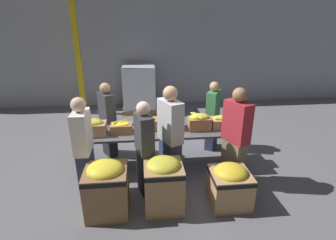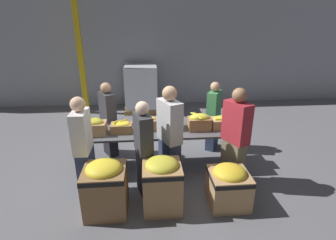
# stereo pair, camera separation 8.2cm
# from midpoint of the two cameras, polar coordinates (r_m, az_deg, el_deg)

# --- Properties ---
(ground_plane) EXTENTS (30.00, 30.00, 0.00)m
(ground_plane) POSITION_cam_midpoint_polar(r_m,az_deg,el_deg) (5.35, -1.10, -9.92)
(ground_plane) COLOR slate
(wall_back) EXTENTS (16.00, 0.08, 4.00)m
(wall_back) POSITION_cam_midpoint_polar(r_m,az_deg,el_deg) (8.83, -3.17, 16.21)
(wall_back) COLOR #9399A3
(wall_back) RESTS_ON ground_plane
(sorting_table) EXTENTS (2.87, 0.79, 0.78)m
(sorting_table) POSITION_cam_midpoint_polar(r_m,az_deg,el_deg) (5.01, -1.16, -2.72)
(sorting_table) COLOR #4C4C51
(sorting_table) RESTS_ON ground_plane
(banana_box_0) EXTENTS (0.42, 0.31, 0.31)m
(banana_box_0) POSITION_cam_midpoint_polar(r_m,az_deg,el_deg) (4.94, -15.31, -1.36)
(banana_box_0) COLOR tan
(banana_box_0) RESTS_ON sorting_table
(banana_box_1) EXTENTS (0.39, 0.27, 0.23)m
(banana_box_1) POSITION_cam_midpoint_polar(r_m,az_deg,el_deg) (4.94, -9.67, -1.45)
(banana_box_1) COLOR olive
(banana_box_1) RESTS_ON sorting_table
(banana_box_2) EXTENTS (0.42, 0.27, 0.27)m
(banana_box_2) POSITION_cam_midpoint_polar(r_m,az_deg,el_deg) (5.00, -4.16, -0.62)
(banana_box_2) COLOR olive
(banana_box_2) RESTS_ON sorting_table
(banana_box_3) EXTENTS (0.42, 0.33, 0.24)m
(banana_box_3) POSITION_cam_midpoint_polar(r_m,az_deg,el_deg) (5.02, 1.17, -0.74)
(banana_box_3) COLOR olive
(banana_box_3) RESTS_ON sorting_table
(banana_box_4) EXTENTS (0.42, 0.31, 0.33)m
(banana_box_4) POSITION_cam_midpoint_polar(r_m,az_deg,el_deg) (5.00, 7.28, -0.34)
(banana_box_4) COLOR olive
(banana_box_4) RESTS_ON sorting_table
(banana_box_5) EXTENTS (0.41, 0.32, 0.25)m
(banana_box_5) POSITION_cam_midpoint_polar(r_m,az_deg,el_deg) (5.16, 12.08, -0.44)
(banana_box_5) COLOR tan
(banana_box_5) RESTS_ON sorting_table
(volunteer_0) EXTENTS (0.39, 0.47, 1.59)m
(volunteer_0) POSITION_cam_midpoint_polar(r_m,az_deg,el_deg) (5.59, -12.41, -0.04)
(volunteer_0) COLOR black
(volunteer_0) RESTS_ON ground_plane
(volunteer_1) EXTENTS (0.39, 0.46, 1.54)m
(volunteer_1) POSITION_cam_midpoint_polar(r_m,az_deg,el_deg) (5.81, 10.23, 0.71)
(volunteer_1) COLOR #2D3856
(volunteer_1) RESTS_ON ground_plane
(volunteer_2) EXTENTS (0.41, 0.53, 1.76)m
(volunteer_2) POSITION_cam_midpoint_polar(r_m,az_deg,el_deg) (4.57, 14.88, -4.03)
(volunteer_2) COLOR #6B604C
(volunteer_2) RESTS_ON ground_plane
(volunteer_3) EXTENTS (0.41, 0.54, 1.79)m
(volunteer_3) POSITION_cam_midpoint_polar(r_m,az_deg,el_deg) (4.41, 0.87, -4.03)
(volunteer_3) COLOR #2D3856
(volunteer_3) RESTS_ON ground_plane
(volunteer_4) EXTENTS (0.32, 0.47, 1.61)m
(volunteer_4) POSITION_cam_midpoint_polar(r_m,az_deg,el_deg) (4.27, -4.76, -6.38)
(volunteer_4) COLOR black
(volunteer_4) RESTS_ON ground_plane
(volunteer_5) EXTENTS (0.23, 0.46, 1.69)m
(volunteer_5) POSITION_cam_midpoint_polar(r_m,az_deg,el_deg) (4.38, -17.42, -5.94)
(volunteer_5) COLOR #2D3856
(volunteer_5) RESTS_ON ground_plane
(donation_bin_0) EXTENTS (0.62, 0.62, 0.85)m
(donation_bin_0) POSITION_cam_midpoint_polar(r_m,az_deg,el_deg) (4.11, -12.90, -13.75)
(donation_bin_0) COLOR olive
(donation_bin_0) RESTS_ON ground_plane
(donation_bin_1) EXTENTS (0.58, 0.58, 0.86)m
(donation_bin_1) POSITION_cam_midpoint_polar(r_m,az_deg,el_deg) (4.07, -0.72, -13.40)
(donation_bin_1) COLOR #A37A4C
(donation_bin_1) RESTS_ON ground_plane
(donation_bin_2) EXTENTS (0.60, 0.60, 0.67)m
(donation_bin_2) POSITION_cam_midpoint_polar(r_m,az_deg,el_deg) (4.32, 13.61, -13.46)
(donation_bin_2) COLOR tan
(donation_bin_2) RESTS_ON ground_plane
(support_pillar) EXTENTS (0.15, 0.15, 4.00)m
(support_pillar) POSITION_cam_midpoint_polar(r_m,az_deg,el_deg) (8.21, -18.43, 14.83)
(support_pillar) COLOR gold
(support_pillar) RESTS_ON ground_plane
(pallet_stack_0) EXTENTS (1.07, 1.07, 1.42)m
(pallet_stack_0) POSITION_cam_midpoint_polar(r_m,az_deg,el_deg) (8.38, -5.59, 6.82)
(pallet_stack_0) COLOR olive
(pallet_stack_0) RESTS_ON ground_plane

